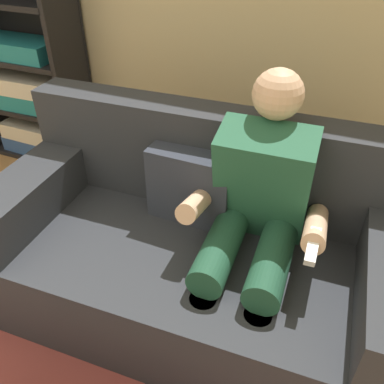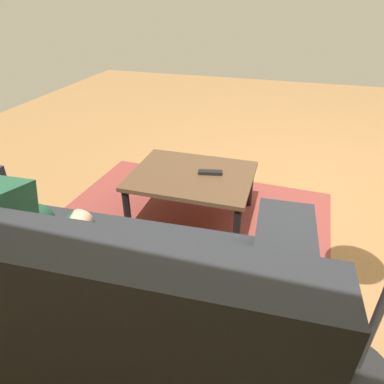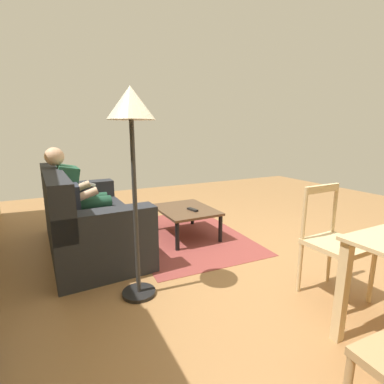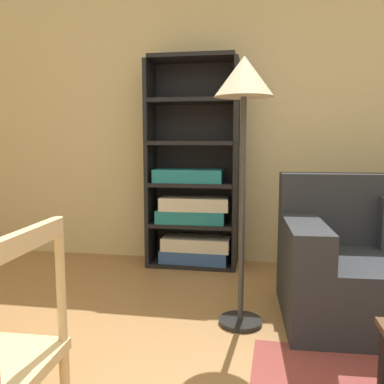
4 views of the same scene
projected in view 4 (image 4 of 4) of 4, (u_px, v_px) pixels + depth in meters
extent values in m
cube|color=#D1BC8C|center=(238.00, 127.00, 3.87)|extent=(6.99, 0.12, 2.61)
cube|color=#282B30|center=(303.00, 237.00, 2.63)|extent=(0.28, 0.92, 0.23)
cylinder|color=black|center=(384.00, 363.00, 1.83)|extent=(0.05, 0.05, 0.34)
cube|color=black|center=(151.00, 165.00, 3.79)|extent=(0.04, 0.36, 1.89)
cube|color=black|center=(236.00, 166.00, 3.66)|extent=(0.04, 0.36, 1.89)
cube|color=black|center=(196.00, 164.00, 3.90)|extent=(0.84, 0.02, 1.89)
cube|color=black|center=(193.00, 263.00, 3.85)|extent=(0.77, 0.36, 0.04)
cube|color=black|center=(193.00, 224.00, 3.80)|extent=(0.77, 0.36, 0.04)
cube|color=black|center=(193.00, 184.00, 3.75)|extent=(0.77, 0.36, 0.04)
cube|color=black|center=(193.00, 143.00, 3.70)|extent=(0.77, 0.36, 0.04)
cube|color=black|center=(193.00, 101.00, 3.66)|extent=(0.77, 0.36, 0.04)
cube|color=black|center=(193.00, 58.00, 3.61)|extent=(0.77, 0.36, 0.04)
cube|color=#2D5193|center=(195.00, 255.00, 3.81)|extent=(0.65, 0.32, 0.12)
cube|color=beige|center=(197.00, 243.00, 3.79)|extent=(0.64, 0.30, 0.12)
cube|color=teal|center=(191.00, 216.00, 3.77)|extent=(0.64, 0.31, 0.12)
cube|color=beige|center=(195.00, 203.00, 3.75)|extent=(0.64, 0.31, 0.12)
cube|color=teal|center=(189.00, 176.00, 3.73)|extent=(0.63, 0.29, 0.12)
cylinder|color=#D1B27F|center=(61.00, 282.00, 1.39)|extent=(0.03, 0.03, 0.46)
cube|color=#D1B27F|center=(28.00, 239.00, 1.18)|extent=(0.04, 0.38, 0.06)
cylinder|color=black|center=(240.00, 321.00, 2.60)|extent=(0.28, 0.28, 0.03)
cylinder|color=#333333|center=(242.00, 214.00, 2.51)|extent=(0.04, 0.04, 1.44)
cone|color=beige|center=(244.00, 76.00, 2.41)|extent=(0.36, 0.36, 0.24)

